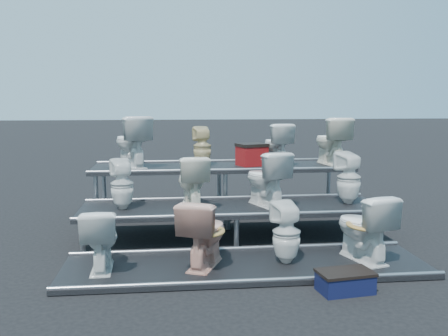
{
  "coord_description": "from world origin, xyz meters",
  "views": [
    {
      "loc": [
        -0.87,
        -6.8,
        1.96
      ],
      "look_at": [
        -0.1,
        0.1,
        0.99
      ],
      "focal_mm": 40.0,
      "sensor_mm": 36.0,
      "label": 1
    }
  ],
  "objects": [
    {
      "name": "tier_front",
      "position": [
        0.0,
        -1.3,
        0.03
      ],
      "size": [
        4.2,
        1.2,
        0.06
      ],
      "primitive_type": "cube",
      "color": "black",
      "rests_on": "ground"
    },
    {
      "name": "tier_mid",
      "position": [
        0.0,
        0.0,
        0.23
      ],
      "size": [
        4.2,
        1.2,
        0.46
      ],
      "primitive_type": "cube",
      "color": "black",
      "rests_on": "ground"
    },
    {
      "name": "toilet_11",
      "position": [
        1.84,
        1.3,
        1.26
      ],
      "size": [
        0.55,
        0.83,
        0.79
      ],
      "primitive_type": "imported",
      "rotation": [
        0.0,
        0.0,
        3.28
      ],
      "color": "white",
      "rests_on": "tier_back"
    },
    {
      "name": "tier_back",
      "position": [
        0.0,
        1.3,
        0.43
      ],
      "size": [
        4.2,
        1.2,
        0.86
      ],
      "primitive_type": "cube",
      "color": "black",
      "rests_on": "ground"
    },
    {
      "name": "toilet_8",
      "position": [
        -1.47,
        1.3,
        1.27
      ],
      "size": [
        0.76,
        0.93,
        0.83
      ],
      "primitive_type": "imported",
      "rotation": [
        0.0,
        0.0,
        3.57
      ],
      "color": "silver",
      "rests_on": "tier_back"
    },
    {
      "name": "toilet_0",
      "position": [
        -1.64,
        -1.3,
        0.41
      ],
      "size": [
        0.41,
        0.7,
        0.7
      ],
      "primitive_type": "imported",
      "rotation": [
        0.0,
        0.0,
        3.17
      ],
      "color": "silver",
      "rests_on": "tier_front"
    },
    {
      "name": "toilet_2",
      "position": [
        0.47,
        -1.3,
        0.42
      ],
      "size": [
        0.38,
        0.39,
        0.72
      ],
      "primitive_type": "imported",
      "rotation": [
        0.0,
        0.0,
        3.34
      ],
      "color": "silver",
      "rests_on": "tier_front"
    },
    {
      "name": "toilet_6",
      "position": [
        0.48,
        0.0,
        0.85
      ],
      "size": [
        0.68,
        0.87,
        0.78
      ],
      "primitive_type": "imported",
      "rotation": [
        0.0,
        0.0,
        3.51
      ],
      "color": "silver",
      "rests_on": "tier_mid"
    },
    {
      "name": "red_crate",
      "position": [
        0.5,
        1.29,
        1.02
      ],
      "size": [
        0.53,
        0.48,
        0.32
      ],
      "primitive_type": "cube",
      "rotation": [
        0.0,
        0.0,
        0.35
      ],
      "color": "maroon",
      "rests_on": "tier_back"
    },
    {
      "name": "toilet_7",
      "position": [
        1.69,
        0.0,
        0.83
      ],
      "size": [
        0.43,
        0.44,
        0.75
      ],
      "primitive_type": "imported",
      "rotation": [
        0.0,
        0.0,
        3.49
      ],
      "color": "silver",
      "rests_on": "tier_mid"
    },
    {
      "name": "toilet_1",
      "position": [
        -0.49,
        -1.3,
        0.45
      ],
      "size": [
        0.7,
        0.87,
        0.78
      ],
      "primitive_type": "imported",
      "rotation": [
        0.0,
        0.0,
        2.74
      ],
      "color": "#D89C87",
      "rests_on": "tier_front"
    },
    {
      "name": "ground",
      "position": [
        0.0,
        0.0,
        0.0
      ],
      "size": [
        80.0,
        80.0,
        0.0
      ],
      "primitive_type": "plane",
      "color": "black",
      "rests_on": "ground"
    },
    {
      "name": "toilet_9",
      "position": [
        -0.33,
        1.3,
        1.19
      ],
      "size": [
        0.34,
        0.34,
        0.65
      ],
      "primitive_type": "imported",
      "rotation": [
        0.0,
        0.0,
        3.31
      ],
      "color": "#CEBA84",
      "rests_on": "tier_back"
    },
    {
      "name": "toilet_10",
      "position": [
        0.91,
        1.3,
        1.21
      ],
      "size": [
        0.48,
        0.73,
        0.7
      ],
      "primitive_type": "imported",
      "rotation": [
        0.0,
        0.0,
        3.28
      ],
      "color": "silver",
      "rests_on": "tier_back"
    },
    {
      "name": "toilet_4",
      "position": [
        -1.51,
        0.0,
        0.8
      ],
      "size": [
        0.38,
        0.39,
        0.69
      ],
      "primitive_type": "imported",
      "rotation": [
        0.0,
        0.0,
        3.4
      ],
      "color": "silver",
      "rests_on": "tier_mid"
    },
    {
      "name": "step_stool",
      "position": [
        0.9,
        -2.1,
        0.1
      ],
      "size": [
        0.57,
        0.39,
        0.19
      ],
      "primitive_type": "cube",
      "rotation": [
        0.0,
        0.0,
        0.14
      ],
      "color": "black",
      "rests_on": "ground"
    },
    {
      "name": "toilet_5",
      "position": [
        -0.56,
        0.0,
        0.82
      ],
      "size": [
        0.49,
        0.76,
        0.73
      ],
      "primitive_type": "imported",
      "rotation": [
        0.0,
        0.0,
        3.26
      ],
      "color": "white",
      "rests_on": "tier_mid"
    },
    {
      "name": "toilet_3",
      "position": [
        1.4,
        -1.3,
        0.46
      ],
      "size": [
        0.65,
        0.88,
        0.8
      ],
      "primitive_type": "imported",
      "rotation": [
        0.0,
        0.0,
        3.43
      ],
      "color": "silver",
      "rests_on": "tier_front"
    }
  ]
}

